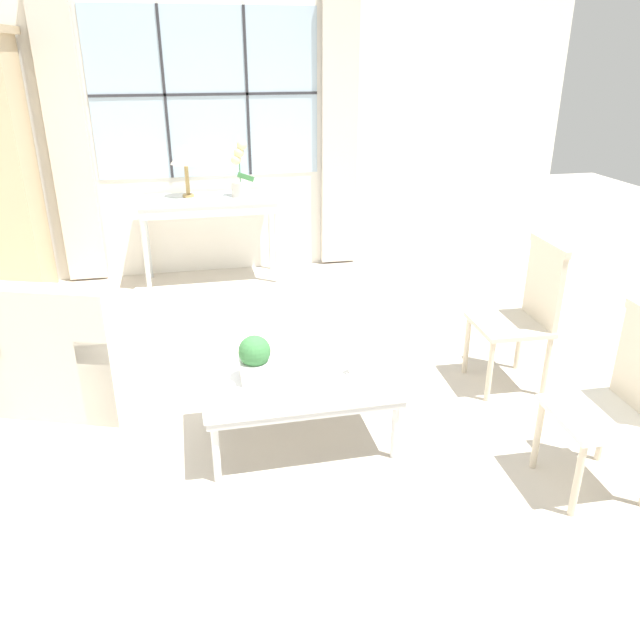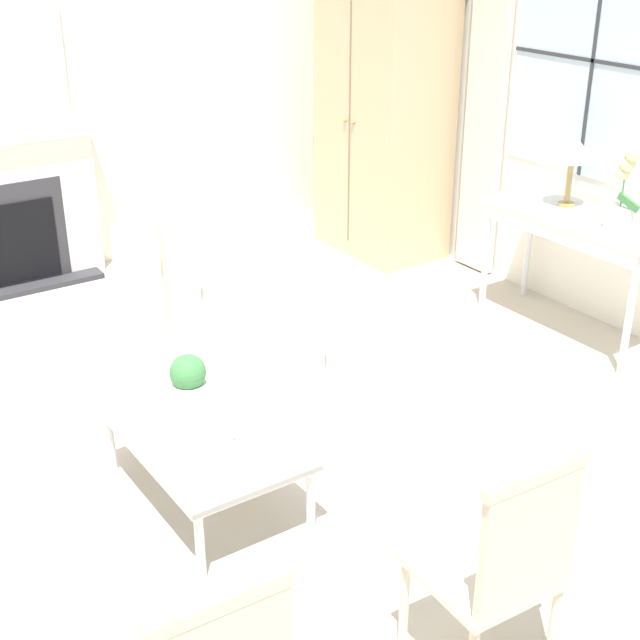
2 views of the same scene
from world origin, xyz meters
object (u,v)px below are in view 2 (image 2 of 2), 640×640
potted_plant_small (188,380)px  console_table (580,228)px  fireplace (2,200)px  potted_orchid (622,197)px  armoire (384,112)px  armchair_upholstered (234,312)px  pillar_candle (235,451)px  coffee_table (203,435)px  table_lamp (573,149)px  side_chair_wooden (504,560)px

potted_plant_small → console_table: bearing=91.7°
fireplace → potted_plant_small: (2.93, 0.00, -0.13)m
fireplace → potted_orchid: bearing=41.2°
armoire → armchair_upholstered: 2.31m
fireplace → pillar_candle: fireplace is taller
potted_orchid → pillar_candle: size_ratio=4.67×
console_table → coffee_table: (0.31, -2.84, -0.36)m
table_lamp → coffee_table: table_lamp is taller
fireplace → table_lamp: (2.67, 2.84, 0.52)m
potted_orchid → pillar_candle: (0.32, -2.81, -0.56)m
table_lamp → pillar_candle: size_ratio=4.34×
armchair_upholstered → console_table: bearing=63.9°
fireplace → console_table: (2.85, 2.79, 0.06)m
armoire → pillar_candle: 3.85m
pillar_candle → potted_plant_small: bearing=174.2°
fireplace → armoire: armoire is taller
table_lamp → armchair_upholstered: table_lamp is taller
fireplace → potted_plant_small: bearing=0.0°
table_lamp → potted_plant_small: table_lamp is taller
potted_orchid → coffee_table: size_ratio=0.48×
potted_orchid → fireplace: bearing=-138.8°
armoire → side_chair_wooden: bearing=-32.5°
console_table → armchair_upholstered: bearing=-116.1°
table_lamp → potted_orchid: size_ratio=0.93×
side_chair_wooden → armchair_upholstered: bearing=169.6°
side_chair_wooden → potted_plant_small: bearing=-170.3°
table_lamp → potted_plant_small: size_ratio=1.84×
armoire → table_lamp: size_ratio=4.74×
pillar_candle → fireplace: bearing=179.1°
armchair_upholstered → coffee_table: armchair_upholstered is taller
potted_orchid → pillar_candle: potted_orchid is taller
coffee_table → table_lamp: bearing=99.5°
armoire → potted_orchid: size_ratio=4.41×
armoire → table_lamp: 1.78m
console_table → armchair_upholstered: armchair_upholstered is taller
armoire → fireplace: bearing=-108.1°
armchair_upholstered → side_chair_wooden: bearing=-10.4°
side_chair_wooden → fireplace: bearing=-176.3°
console_table → armchair_upholstered: 2.24m
fireplace → potted_orchid: (3.15, 2.76, 0.34)m
fireplace → pillar_candle: bearing=-0.9°
potted_plant_small → pillar_candle: potted_plant_small is taller
armchair_upholstered → side_chair_wooden: (2.82, -0.52, 0.26)m
armchair_upholstered → armoire: bearing=117.4°
console_table → coffee_table: size_ratio=1.21×
table_lamp → potted_orchid: bearing=-9.9°
console_table → table_lamp: bearing=164.3°
fireplace → console_table: bearing=44.5°
armoire → side_chair_wooden: size_ratio=2.30×
fireplace → pillar_candle: 3.48m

